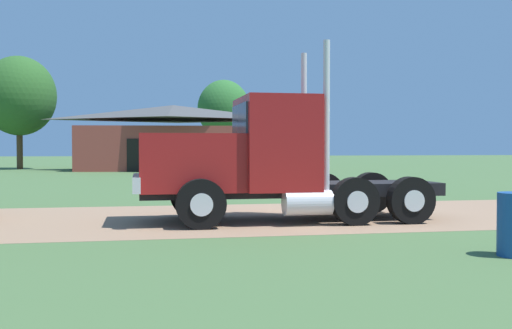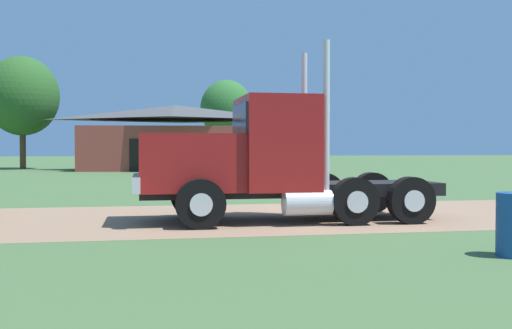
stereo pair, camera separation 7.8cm
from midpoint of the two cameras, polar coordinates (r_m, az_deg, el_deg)
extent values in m
plane|color=#476739|center=(14.32, 6.39, -4.87)|extent=(200.00, 200.00, 0.00)
cube|color=#977559|center=(14.31, 6.39, -4.85)|extent=(120.00, 6.09, 0.01)
cube|color=black|center=(13.29, 3.24, -2.37)|extent=(6.67, 1.53, 0.28)
cube|color=maroon|center=(12.90, -6.45, 0.21)|extent=(2.19, 1.97, 1.22)
cube|color=silver|center=(12.88, -11.51, -1.73)|extent=(0.17, 2.14, 0.32)
cube|color=maroon|center=(13.17, 1.68, 2.02)|extent=(1.57, 2.24, 2.03)
cube|color=#2D3D4C|center=(13.03, -1.76, 3.81)|extent=(0.05, 1.86, 0.89)
cylinder|color=silver|center=(12.57, 6.58, 4.62)|extent=(0.14, 0.14, 3.17)
cylinder|color=silver|center=(14.26, 4.44, 4.28)|extent=(0.14, 0.14, 3.17)
cylinder|color=silver|center=(12.39, 4.78, -3.67)|extent=(1.00, 0.53, 0.52)
cylinder|color=black|center=(11.85, -5.49, -3.79)|extent=(1.00, 0.31, 1.00)
cylinder|color=silver|center=(11.69, -5.42, -3.86)|extent=(0.45, 0.04, 0.45)
cylinder|color=black|center=(14.06, -6.35, -2.94)|extent=(1.00, 0.31, 1.00)
cylinder|color=silver|center=(14.22, -6.40, -2.88)|extent=(0.45, 0.04, 0.45)
cylinder|color=black|center=(13.04, 14.45, -3.33)|extent=(1.00, 0.31, 1.00)
cylinder|color=silver|center=(12.90, 14.75, -3.39)|extent=(0.45, 0.04, 0.45)
cylinder|color=black|center=(15.08, 10.82, -2.64)|extent=(1.00, 0.31, 1.00)
cylinder|color=silver|center=(15.23, 10.60, -2.60)|extent=(0.45, 0.04, 0.45)
cylinder|color=black|center=(12.56, 9.28, -3.49)|extent=(1.00, 0.31, 1.00)
cylinder|color=silver|center=(12.41, 9.53, -3.56)|extent=(0.45, 0.04, 0.45)
cylinder|color=black|center=(14.66, 6.28, -2.75)|extent=(1.00, 0.31, 1.00)
cylinder|color=silver|center=(14.82, 6.09, -2.70)|extent=(0.45, 0.04, 0.45)
cube|color=brown|center=(43.58, -7.97, 1.52)|extent=(13.49, 8.64, 3.07)
pyramid|color=#4B4B4B|center=(43.66, -7.99, 4.95)|extent=(14.16, 9.07, 1.07)
cube|color=black|center=(40.13, -11.05, 0.88)|extent=(1.80, 0.26, 2.20)
cylinder|color=#513823|center=(47.72, -21.74, 1.57)|extent=(0.44, 0.44, 3.31)
ellipsoid|color=#2C5C24|center=(47.88, -21.78, 6.13)|extent=(5.37, 5.37, 5.90)
cylinder|color=#513823|center=(56.31, -3.15, 1.67)|extent=(0.44, 0.44, 3.29)
ellipsoid|color=#2E6A2D|center=(56.43, -3.15, 5.36)|extent=(4.94, 4.94, 5.43)
camera|label=1|loc=(0.04, -90.17, 0.00)|focal=41.77mm
camera|label=2|loc=(0.04, 89.83, 0.00)|focal=41.77mm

